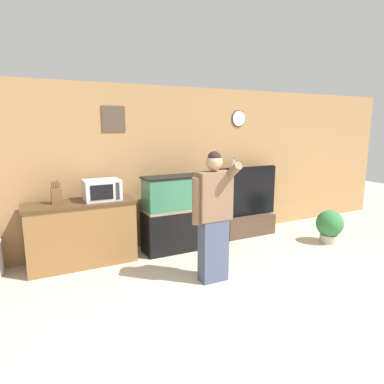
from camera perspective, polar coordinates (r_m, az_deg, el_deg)
ground_plane at (r=3.75m, az=16.63°, el=-21.27°), size 18.00×18.00×0.00m
wall_back_paneled at (r=5.76m, az=-3.72°, el=4.28°), size 10.00×0.08×2.60m
counter_island at (r=5.16m, az=-17.94°, el=-6.56°), size 1.52×0.56×0.92m
microwave at (r=5.07m, az=-14.80°, el=0.35°), size 0.50×0.38×0.30m
knife_block at (r=5.02m, az=-21.64°, el=-0.53°), size 0.14×0.11×0.32m
aquarium_on_stand at (r=5.46m, az=-2.00°, el=-3.52°), size 1.19×0.42×1.21m
tv_on_stand at (r=6.35m, az=9.20°, el=-3.83°), size 1.21×0.40×1.25m
person_standing at (r=4.30m, az=3.56°, el=-3.89°), size 0.53×0.40×1.67m
potted_plant at (r=6.30m, az=21.95°, el=-5.16°), size 0.45×0.45×0.57m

